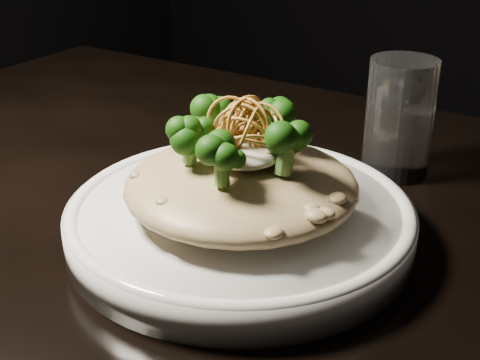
# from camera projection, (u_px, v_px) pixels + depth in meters

# --- Properties ---
(table) EXTENTS (1.10, 0.80, 0.75)m
(table) POSITION_uv_depth(u_px,v_px,m) (211.00, 293.00, 0.65)
(table) COLOR black
(table) RESTS_ON ground
(plate) EXTENTS (0.30, 0.30, 0.03)m
(plate) POSITION_uv_depth(u_px,v_px,m) (240.00, 222.00, 0.57)
(plate) COLOR silver
(plate) RESTS_ON table
(risotto) EXTENTS (0.20, 0.20, 0.04)m
(risotto) POSITION_uv_depth(u_px,v_px,m) (241.00, 185.00, 0.55)
(risotto) COLOR brown
(risotto) RESTS_ON plate
(broccoli) EXTENTS (0.15, 0.15, 0.05)m
(broccoli) POSITION_uv_depth(u_px,v_px,m) (241.00, 127.00, 0.54)
(broccoli) COLOR black
(broccoli) RESTS_ON risotto
(cheese) EXTENTS (0.06, 0.06, 0.02)m
(cheese) POSITION_uv_depth(u_px,v_px,m) (244.00, 152.00, 0.54)
(cheese) COLOR white
(cheese) RESTS_ON risotto
(shallots) EXTENTS (0.06, 0.06, 0.04)m
(shallots) POSITION_uv_depth(u_px,v_px,m) (247.00, 118.00, 0.53)
(shallots) COLOR brown
(shallots) RESTS_ON cheese
(drinking_glass) EXTENTS (0.08, 0.08, 0.12)m
(drinking_glass) POSITION_uv_depth(u_px,v_px,m) (399.00, 118.00, 0.67)
(drinking_glass) COLOR white
(drinking_glass) RESTS_ON table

